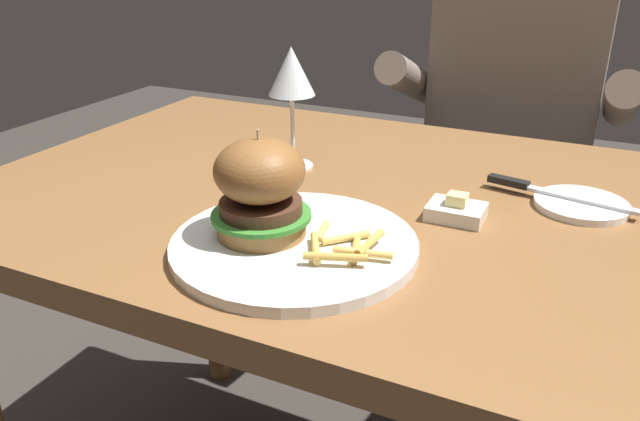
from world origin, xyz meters
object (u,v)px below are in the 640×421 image
burger_sandwich (260,188)px  wine_glass (292,76)px  butter_dish (456,211)px  table_knife (546,191)px  bread_plate (581,205)px  diner_person (505,173)px  main_plate (294,245)px

burger_sandwich → wine_glass: 0.29m
butter_dish → table_knife: bearing=50.2°
wine_glass → bread_plate: (0.44, 0.02, -0.14)m
table_knife → butter_dish: bearing=-129.8°
burger_sandwich → table_knife: (0.30, 0.29, -0.06)m
burger_sandwich → bread_plate: size_ratio=1.04×
wine_glass → bread_plate: bearing=3.1°
bread_plate → butter_dish: size_ratio=1.71×
bread_plate → diner_person: bearing=107.8°
wine_glass → butter_dish: (0.29, -0.09, -0.14)m
main_plate → wine_glass: 0.32m
burger_sandwich → butter_dish: 0.27m
main_plate → wine_glass: wine_glass is taller
burger_sandwich → main_plate: bearing=2.7°
wine_glass → table_knife: 0.41m
main_plate → diner_person: (0.12, 0.86, -0.18)m
diner_person → butter_dish: bearing=-86.9°
table_knife → bread_plate: bearing=-11.2°
table_knife → diner_person: size_ratio=0.18×
burger_sandwich → diner_person: diner_person is taller
burger_sandwich → wine_glass: bearing=109.7°
bread_plate → diner_person: 0.64m
butter_dish → diner_person: size_ratio=0.06×
burger_sandwich → diner_person: size_ratio=0.11×
wine_glass → bread_plate: size_ratio=1.53×
butter_dish → diner_person: (-0.04, 0.69, -0.19)m
wine_glass → bread_plate: 0.46m
main_plate → table_knife: table_knife is taller
table_knife → diner_person: bearing=103.5°
bread_plate → table_knife: (-0.05, 0.01, 0.01)m
wine_glass → bread_plate: wine_glass is taller
bread_plate → diner_person: (-0.19, 0.58, -0.18)m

